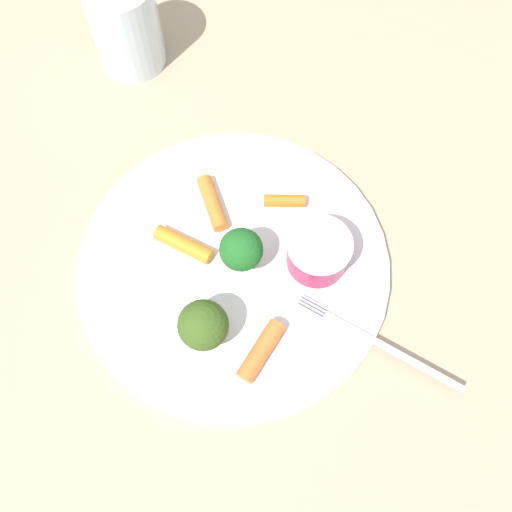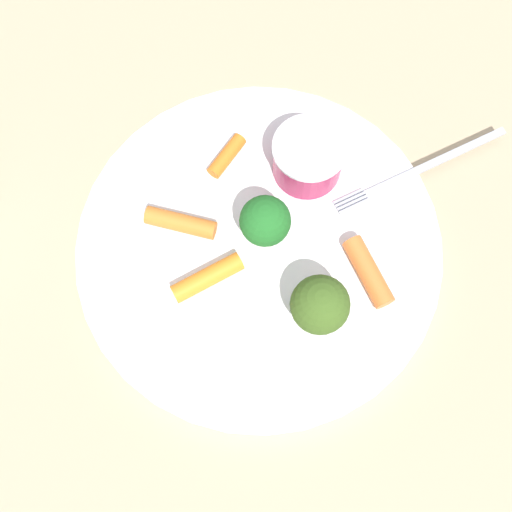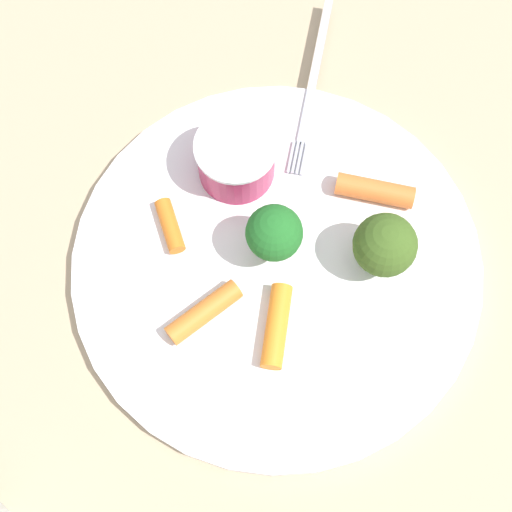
{
  "view_description": "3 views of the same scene",
  "coord_description": "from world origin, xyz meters",
  "views": [
    {
      "loc": [
        0.17,
        -0.15,
        0.55
      ],
      "look_at": [
        0.01,
        0.02,
        0.03
      ],
      "focal_mm": 42.42,
      "sensor_mm": 36.0,
      "label": 1
    },
    {
      "loc": [
        -0.04,
        -0.17,
        0.5
      ],
      "look_at": [
        -0.01,
        -0.01,
        0.02
      ],
      "focal_mm": 44.15,
      "sensor_mm": 36.0,
      "label": 2
    },
    {
      "loc": [
        -0.18,
        -0.06,
        0.53
      ],
      "look_at": [
        -0.01,
        0.01,
        0.03
      ],
      "focal_mm": 52.26,
      "sensor_mm": 36.0,
      "label": 3
    }
  ],
  "objects": [
    {
      "name": "ground_plane",
      "position": [
        0.0,
        0.0,
        0.0
      ],
      "size": [
        2.4,
        2.4,
        0.0
      ],
      "primitive_type": "plane",
      "color": "tan"
    },
    {
      "name": "carrot_stick_2",
      "position": [
        -0.06,
        0.03,
        0.02
      ],
      "size": [
        0.06,
        0.04,
        0.02
      ],
      "primitive_type": "cylinder",
      "rotation": [
        1.57,
        0.0,
        4.23
      ],
      "color": "orange",
      "rests_on": "plate"
    },
    {
      "name": "sauce_cup",
      "position": [
        0.06,
        0.06,
        0.03
      ],
      "size": [
        0.06,
        0.06,
        0.04
      ],
      "color": "#A01F49",
      "rests_on": "plate"
    },
    {
      "name": "broccoli_floret_0",
      "position": [
        0.01,
        0.01,
        0.05
      ],
      "size": [
        0.04,
        0.04,
        0.06
      ],
      "color": "#87B45B",
      "rests_on": "plate"
    },
    {
      "name": "broccoli_floret_1",
      "position": [
        0.03,
        -0.07,
        0.04
      ],
      "size": [
        0.05,
        0.05,
        0.05
      ],
      "color": "#89C26D",
      "rests_on": "plate"
    },
    {
      "name": "carrot_stick_1",
      "position": [
        -0.01,
        0.08,
        0.02
      ],
      "size": [
        0.04,
        0.04,
        0.01
      ],
      "primitive_type": "cylinder",
      "rotation": [
        1.57,
        0.0,
        5.46
      ],
      "color": "orange",
      "rests_on": "plate"
    },
    {
      "name": "carrot_stick_3",
      "position": [
        0.08,
        -0.05,
        0.02
      ],
      "size": [
        0.03,
        0.06,
        0.02
      ],
      "primitive_type": "cylinder",
      "rotation": [
        1.57,
        0.0,
        0.2
      ],
      "color": "orange",
      "rests_on": "plate"
    },
    {
      "name": "plate",
      "position": [
        0.0,
        0.0,
        0.01
      ],
      "size": [
        0.3,
        0.3,
        0.01
      ],
      "primitive_type": "cylinder",
      "color": "white",
      "rests_on": "ground_plane"
    },
    {
      "name": "carrot_stick_0",
      "position": [
        -0.05,
        -0.02,
        0.02
      ],
      "size": [
        0.06,
        0.03,
        0.02
      ],
      "primitive_type": "cylinder",
      "rotation": [
        1.57,
        0.0,
        4.99
      ],
      "color": "orange",
      "rests_on": "plate"
    },
    {
      "name": "fork",
      "position": [
        0.15,
        0.03,
        0.01
      ],
      "size": [
        0.17,
        0.05,
        0.0
      ],
      "color": "#ACB2C0",
      "rests_on": "plate"
    }
  ]
}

